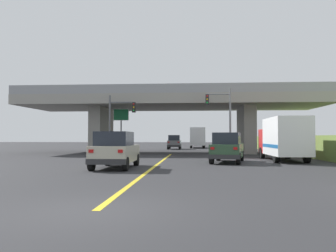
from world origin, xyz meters
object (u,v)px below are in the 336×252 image
(suv_crossing, at_px, (227,148))
(traffic_signal_farside, at_px, (118,118))
(suv_lead, at_px, (115,150))
(box_truck, at_px, (284,139))
(highway_sign, at_px, (121,119))
(semi_truck_distant, at_px, (197,137))
(traffic_signal_nearside, at_px, (223,113))
(sedan_oncoming, at_px, (174,142))

(suv_crossing, distance_m, traffic_signal_farside, 12.87)
(suv_lead, relative_size, box_truck, 0.65)
(suv_lead, bearing_deg, traffic_signal_farside, 101.95)
(box_truck, bearing_deg, highway_sign, 142.92)
(suv_crossing, height_order, highway_sign, highway_sign)
(highway_sign, bearing_deg, semi_truck_distant, 66.21)
(box_truck, bearing_deg, traffic_signal_nearside, 121.95)
(suv_crossing, height_order, sedan_oncoming, same)
(sedan_oncoming, height_order, semi_truck_distant, semi_truck_distant)
(sedan_oncoming, bearing_deg, traffic_signal_nearside, -73.04)
(suv_crossing, xyz_separation_m, semi_truck_distant, (-1.66, 31.60, 0.67))
(traffic_signal_farside, bearing_deg, highway_sign, 98.43)
(sedan_oncoming, bearing_deg, semi_truck_distant, 60.17)
(suv_lead, relative_size, sedan_oncoming, 1.01)
(suv_lead, distance_m, suv_crossing, 8.12)
(traffic_signal_nearside, relative_size, highway_sign, 1.26)
(sedan_oncoming, relative_size, semi_truck_distant, 0.59)
(traffic_signal_farside, height_order, semi_truck_distant, traffic_signal_farside)
(sedan_oncoming, xyz_separation_m, traffic_signal_nearside, (5.39, -17.69, 2.92))
(suv_lead, relative_size, highway_sign, 0.91)
(highway_sign, xyz_separation_m, semi_truck_distant, (8.37, 18.98, -1.95))
(traffic_signal_nearside, height_order, highway_sign, traffic_signal_nearside)
(suv_lead, bearing_deg, highway_sign, 101.10)
(suv_lead, xyz_separation_m, highway_sign, (-3.40, 17.33, 2.62))
(semi_truck_distant, bearing_deg, traffic_signal_nearside, -85.09)
(suv_crossing, xyz_separation_m, traffic_signal_farside, (-9.40, 8.41, 2.57))
(highway_sign, distance_m, semi_truck_distant, 20.83)
(traffic_signal_nearside, relative_size, traffic_signal_farside, 1.09)
(suv_lead, distance_m, semi_truck_distant, 36.66)
(suv_crossing, bearing_deg, traffic_signal_nearside, 98.64)
(suv_lead, xyz_separation_m, suv_crossing, (6.62, 4.71, 0.00))
(suv_lead, height_order, highway_sign, highway_sign)
(semi_truck_distant, bearing_deg, suv_crossing, -87.00)
(suv_lead, relative_size, suv_crossing, 0.90)
(semi_truck_distant, bearing_deg, highway_sign, -113.79)
(suv_crossing, bearing_deg, highway_sign, 139.72)
(suv_lead, distance_m, highway_sign, 17.86)
(sedan_oncoming, relative_size, traffic_signal_farside, 0.78)
(box_truck, relative_size, sedan_oncoming, 1.55)
(box_truck, distance_m, traffic_signal_farside, 15.23)
(sedan_oncoming, bearing_deg, suv_crossing, -78.95)
(box_truck, relative_size, semi_truck_distant, 0.92)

